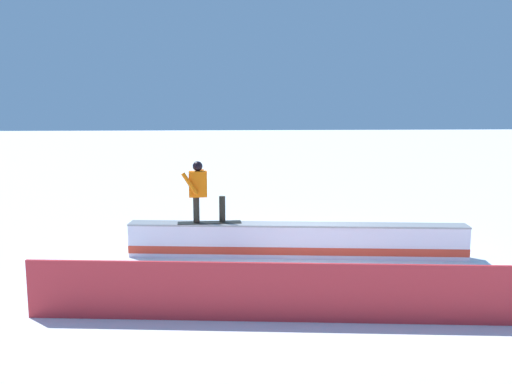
% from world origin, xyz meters
% --- Properties ---
extents(ground_plane, '(120.00, 120.00, 0.00)m').
position_xyz_m(ground_plane, '(0.00, 0.00, 0.00)').
color(ground_plane, white).
extents(grind_box, '(7.54, 1.30, 0.76)m').
position_xyz_m(grind_box, '(0.00, 0.00, 0.35)').
color(grind_box, white).
rests_on(grind_box, ground_plane).
extents(snowboarder, '(1.43, 0.45, 1.39)m').
position_xyz_m(snowboarder, '(2.13, -0.20, 1.51)').
color(snowboarder, black).
rests_on(snowboarder, grind_box).
extents(safety_fence, '(9.60, 1.11, 0.96)m').
position_xyz_m(safety_fence, '(0.00, 3.81, 0.48)').
color(safety_fence, red).
rests_on(safety_fence, ground_plane).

